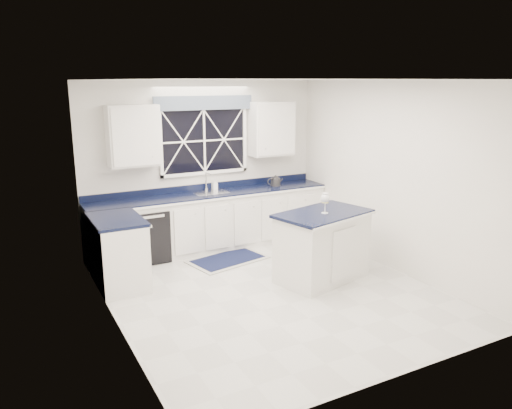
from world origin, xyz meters
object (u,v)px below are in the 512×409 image
kettle (275,181)px  wine_glass (325,199)px  faucet (207,181)px  island (322,246)px  dishwasher (146,234)px  soap_bottle (215,184)px

kettle → wine_glass: (-0.37, -1.95, 0.12)m
faucet → island: faucet is taller
wine_glass → island: bearing=74.1°
dishwasher → soap_bottle: bearing=10.0°
island → kettle: (0.35, 1.89, 0.54)m
kettle → wine_glass: 1.99m
faucet → soap_bottle: size_ratio=1.71×
faucet → wine_glass: 2.31m
soap_bottle → faucet: bearing=-170.3°
dishwasher → kettle: 2.36m
kettle → wine_glass: bearing=-79.7°
faucet → kettle: size_ratio=1.17×
faucet → soap_bottle: faucet is taller
faucet → island: size_ratio=0.21×
dishwasher → island: island is taller
kettle → wine_glass: size_ratio=0.93×
soap_bottle → kettle: bearing=-12.8°
island → soap_bottle: 2.30m
faucet → kettle: faucet is taller
dishwasher → faucet: (1.10, 0.19, 0.69)m
faucet → soap_bottle: 0.17m
island → kettle: 2.00m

